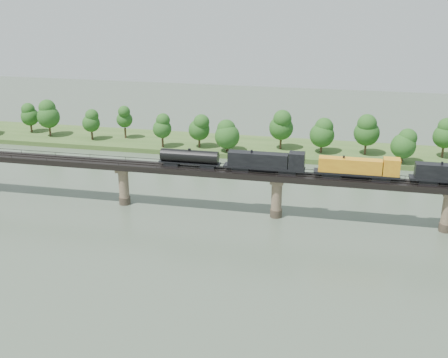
# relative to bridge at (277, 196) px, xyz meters

# --- Properties ---
(ground) EXTENTS (400.00, 400.00, 0.00)m
(ground) POSITION_rel_bridge_xyz_m (0.00, -30.00, -5.46)
(ground) COLOR #3C4A3A
(ground) RESTS_ON ground
(far_bank) EXTENTS (300.00, 24.00, 1.60)m
(far_bank) POSITION_rel_bridge_xyz_m (0.00, 55.00, -4.66)
(far_bank) COLOR #355321
(far_bank) RESTS_ON ground
(bridge) EXTENTS (236.00, 30.00, 11.50)m
(bridge) POSITION_rel_bridge_xyz_m (0.00, 0.00, 0.00)
(bridge) COLOR #473A2D
(bridge) RESTS_ON ground
(bridge_superstructure) EXTENTS (220.00, 4.90, 0.75)m
(bridge_superstructure) POSITION_rel_bridge_xyz_m (0.00, 0.00, 6.33)
(bridge_superstructure) COLOR black
(bridge_superstructure) RESTS_ON bridge
(far_treeline) EXTENTS (289.06, 17.54, 13.60)m
(far_treeline) POSITION_rel_bridge_xyz_m (-8.21, 50.52, 3.37)
(far_treeline) COLOR #382619
(far_treeline) RESTS_ON far_bank
(freight_train) EXTENTS (80.23, 3.13, 5.52)m
(freight_train) POSITION_rel_bridge_xyz_m (11.48, 0.00, 8.68)
(freight_train) COLOR black
(freight_train) RESTS_ON bridge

